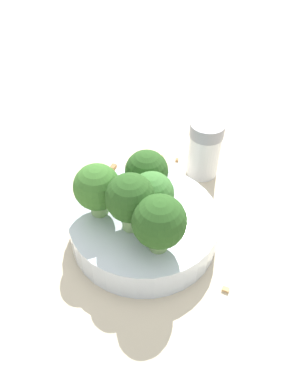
{
  "coord_description": "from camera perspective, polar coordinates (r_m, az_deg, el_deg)",
  "views": [
    {
      "loc": [
        -0.26,
        -0.02,
        0.31
      ],
      "look_at": [
        0.0,
        0.0,
        0.07
      ],
      "focal_mm": 35.0,
      "sensor_mm": 36.0,
      "label": 1
    }
  ],
  "objects": [
    {
      "name": "ground_plane",
      "position": [
        0.41,
        0.0,
        -6.66
      ],
      "size": [
        3.0,
        3.0,
        0.0
      ],
      "primitive_type": "plane",
      "color": "beige"
    },
    {
      "name": "broccoli_floret_0",
      "position": [
        0.37,
        1.23,
        -0.07
      ],
      "size": [
        0.04,
        0.04,
        0.05
      ],
      "color": "#8EB770",
      "rests_on": "bowl"
    },
    {
      "name": "almond_crumb_1",
      "position": [
        0.48,
        -1.98,
        3.18
      ],
      "size": [
        0.01,
        0.01,
        0.01
      ],
      "primitive_type": "cube",
      "rotation": [
        0.0,
        0.0,
        4.3
      ],
      "color": "tan",
      "rests_on": "ground_plane"
    },
    {
      "name": "broccoli_floret_4",
      "position": [
        0.39,
        0.27,
        3.01
      ],
      "size": [
        0.05,
        0.05,
        0.05
      ],
      "color": "#84AD66",
      "rests_on": "bowl"
    },
    {
      "name": "bowl",
      "position": [
        0.4,
        0.0,
        -5.1
      ],
      "size": [
        0.16,
        0.16,
        0.03
      ],
      "primitive_type": "cylinder",
      "color": "silver",
      "rests_on": "ground_plane"
    },
    {
      "name": "broccoli_floret_2",
      "position": [
        0.37,
        -7.17,
        0.47
      ],
      "size": [
        0.05,
        0.05,
        0.06
      ],
      "color": "#84AD66",
      "rests_on": "bowl"
    },
    {
      "name": "almond_crumb_4",
      "position": [
        0.49,
        -4.73,
        4.01
      ],
      "size": [
        0.01,
        0.01,
        0.01
      ],
      "primitive_type": "cube",
      "rotation": [
        0.0,
        0.0,
        5.97
      ],
      "color": "olive",
      "rests_on": "ground_plane"
    },
    {
      "name": "almond_crumb_2",
      "position": [
        0.38,
        12.35,
        -14.19
      ],
      "size": [
        0.01,
        0.01,
        0.01
      ],
      "primitive_type": "cube",
      "rotation": [
        0.0,
        0.0,
        4.36
      ],
      "color": "tan",
      "rests_on": "ground_plane"
    },
    {
      "name": "almond_crumb_0",
      "position": [
        0.51,
        2.61,
        5.56
      ],
      "size": [
        0.01,
        0.01,
        0.01
      ],
      "primitive_type": "cube",
      "rotation": [
        0.0,
        0.0,
        1.29
      ],
      "color": "tan",
      "rests_on": "ground_plane"
    },
    {
      "name": "almond_crumb_3",
      "position": [
        0.5,
        5.05,
        5.0
      ],
      "size": [
        0.01,
        0.0,
        0.01
      ],
      "primitive_type": "cube",
      "rotation": [
        0.0,
        0.0,
        6.21
      ],
      "color": "olive",
      "rests_on": "ground_plane"
    },
    {
      "name": "broccoli_floret_3",
      "position": [
        0.35,
        -2.1,
        -1.13
      ],
      "size": [
        0.05,
        0.05,
        0.06
      ],
      "color": "#8EB770",
      "rests_on": "bowl"
    },
    {
      "name": "broccoli_floret_1",
      "position": [
        0.33,
        2.34,
        -4.69
      ],
      "size": [
        0.05,
        0.05,
        0.06
      ],
      "color": "#7A9E5B",
      "rests_on": "bowl"
    },
    {
      "name": "pepper_shaker",
      "position": [
        0.47,
        9.2,
        6.48
      ],
      "size": [
        0.04,
        0.04,
        0.07
      ],
      "color": "silver",
      "rests_on": "ground_plane"
    }
  ]
}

